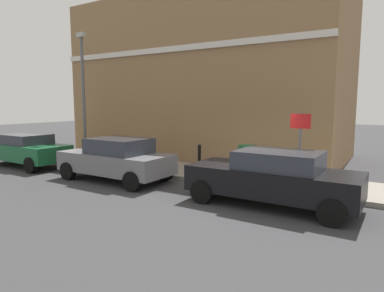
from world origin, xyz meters
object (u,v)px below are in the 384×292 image
at_px(car_green, 26,150).
at_px(bollard_near_cabinet, 199,157).
at_px(car_black, 273,177).
at_px(street_sign, 300,139).
at_px(car_grey, 116,159).
at_px(lamppost, 83,91).
at_px(utility_cabinet, 247,163).

height_order(car_green, bollard_near_cabinet, car_green).
height_order(car_black, street_sign, street_sign).
bearing_deg(car_grey, car_green, 0.91).
bearing_deg(lamppost, street_sign, -92.57).
bearing_deg(car_black, utility_cabinet, -52.92).
bearing_deg(bollard_near_cabinet, utility_cabinet, -92.88).
height_order(car_grey, utility_cabinet, car_grey).
xyz_separation_m(bollard_near_cabinet, street_sign, (-0.69, -3.89, 0.96)).
height_order(car_grey, car_green, car_grey).
distance_m(car_black, car_green, 10.97).
distance_m(car_black, car_grey, 5.66).
bearing_deg(lamppost, car_black, -102.27).
relative_size(utility_cabinet, street_sign, 0.50).
bearing_deg(car_grey, bollard_near_cabinet, -130.49).
bearing_deg(car_green, lamppost, -121.81).
height_order(utility_cabinet, street_sign, street_sign).
bearing_deg(bollard_near_cabinet, lamppost, 92.33).
distance_m(car_black, bollard_near_cabinet, 4.31).
bearing_deg(car_grey, street_sign, -163.81).
xyz_separation_m(car_black, street_sign, (1.65, -0.26, 0.89)).
bearing_deg(car_black, car_grey, 0.69).
bearing_deg(bollard_near_cabinet, car_green, 107.60).
relative_size(utility_cabinet, lamppost, 0.20).
relative_size(car_green, street_sign, 1.84).
height_order(car_black, car_grey, car_grey).
relative_size(car_black, street_sign, 1.95).
bearing_deg(car_green, car_grey, -178.92).
relative_size(bollard_near_cabinet, street_sign, 0.45).
relative_size(car_grey, utility_cabinet, 3.65).
bearing_deg(car_green, street_sign, -170.72).
distance_m(car_green, street_sign, 11.39).
bearing_deg(utility_cabinet, street_sign, -107.20).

